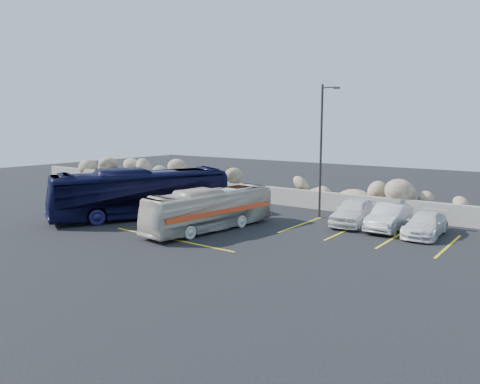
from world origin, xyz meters
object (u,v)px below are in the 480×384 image
Objects in this scene: lamppost at (322,147)px; vintage_bus at (210,209)px; car_b at (389,217)px; tour_coach at (141,193)px; car_c at (425,224)px; car_a at (354,212)px.

vintage_bus is at bearing -116.85° from lamppost.
lamppost reaches higher than car_b.
lamppost is 0.99× the size of vintage_bus.
tour_coach is (-8.85, -6.47, -2.80)m from lamppost.
car_b reaches higher than car_c.
tour_coach reaches higher than vintage_bus.
car_c is at bearing -9.87° from car_a.
tour_coach is at bearing -172.95° from vintage_bus.
tour_coach is at bearing -158.59° from car_b.
car_c is (1.97, -0.25, -0.10)m from car_b.
lamppost is 1.79× the size of car_a.
car_a is 4.02m from car_c.
car_a is at bearing 176.23° from car_b.
tour_coach is at bearing -143.83° from lamppost.
car_a reaches higher than car_c.
car_b is at bearing 50.08° from tour_coach.
vintage_bus is 11.23m from car_c.
lamppost is 4.37m from car_a.
lamppost is 1.96× the size of car_c.
car_a is (2.47, -0.71, -3.54)m from lamppost.
car_b is 1.99m from car_c.
tour_coach is 14.54m from car_b.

